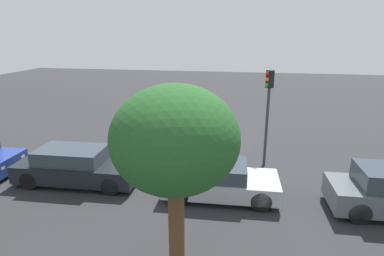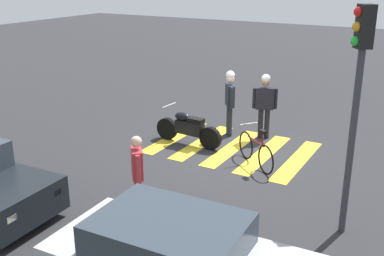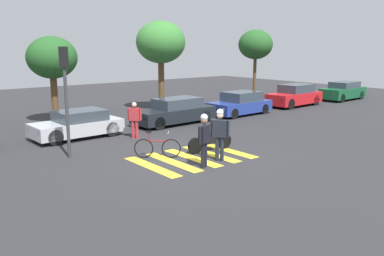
% 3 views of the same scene
% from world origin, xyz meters
% --- Properties ---
extents(ground_plane, '(60.00, 60.00, 0.00)m').
position_xyz_m(ground_plane, '(0.00, 0.00, 0.00)').
color(ground_plane, '#2B2B2D').
extents(police_motorcycle, '(2.06, 0.62, 1.03)m').
position_xyz_m(police_motorcycle, '(1.18, 0.34, 0.45)').
color(police_motorcycle, black).
rests_on(police_motorcycle, ground_plane).
extents(leaning_bicycle, '(1.36, 1.14, 1.02)m').
position_xyz_m(leaning_bicycle, '(-1.00, 0.83, 0.39)').
color(leaning_bicycle, black).
rests_on(leaning_bicycle, ground_plane).
extents(officer_on_foot, '(0.45, 0.60, 1.89)m').
position_xyz_m(officer_on_foot, '(0.54, -0.91, 1.11)').
color(officer_on_foot, '#1E232D').
rests_on(officer_on_foot, ground_plane).
extents(officer_by_motorcycle, '(0.64, 0.38, 1.85)m').
position_xyz_m(officer_by_motorcycle, '(-0.42, -1.16, 1.08)').
color(officer_by_motorcycle, black).
rests_on(officer_by_motorcycle, ground_plane).
extents(pedestrian_bystander, '(0.45, 0.53, 1.63)m').
position_xyz_m(pedestrian_bystander, '(0.07, 4.19, 0.92)').
color(pedestrian_bystander, '#B22D33').
rests_on(pedestrian_bystander, ground_plane).
extents(crosswalk_stripes, '(4.05, 3.00, 0.01)m').
position_xyz_m(crosswalk_stripes, '(0.00, 0.00, 0.00)').
color(crosswalk_stripes, yellow).
rests_on(crosswalk_stripes, ground_plane).
extents(car_silver_sedan, '(3.99, 1.92, 1.24)m').
position_xyz_m(car_silver_sedan, '(-1.89, 5.90, 0.60)').
color(car_silver_sedan, black).
rests_on(car_silver_sedan, ground_plane).
extents(car_black_suv, '(4.60, 1.86, 1.37)m').
position_xyz_m(car_black_suv, '(3.51, 5.80, 0.66)').
color(car_black_suv, black).
rests_on(car_black_suv, ground_plane).
extents(traffic_light_pole, '(0.35, 0.34, 4.06)m').
position_xyz_m(traffic_light_pole, '(-3.53, 2.86, 2.74)').
color(traffic_light_pole, '#38383D').
rests_on(traffic_light_pole, ground_plane).
extents(street_tree_mid, '(2.61, 2.61, 4.59)m').
position_xyz_m(street_tree_mid, '(-1.33, 10.06, 3.44)').
color(street_tree_mid, brown).
rests_on(street_tree_mid, ground_plane).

